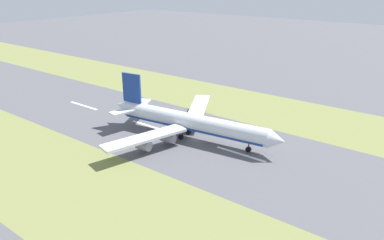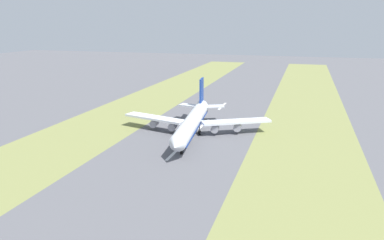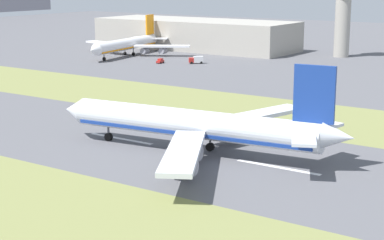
{
  "view_description": "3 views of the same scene",
  "coord_description": "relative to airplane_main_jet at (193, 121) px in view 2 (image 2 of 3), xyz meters",
  "views": [
    {
      "loc": [
        95.77,
        71.31,
        53.38
      ],
      "look_at": [
        -0.41,
        -1.85,
        7.0
      ],
      "focal_mm": 35.0,
      "sensor_mm": 36.0,
      "label": 1
    },
    {
      "loc": [
        -42.72,
        138.34,
        45.27
      ],
      "look_at": [
        -0.41,
        -1.85,
        7.0
      ],
      "focal_mm": 35.0,
      "sensor_mm": 36.0,
      "label": 2
    },
    {
      "loc": [
        -108.71,
        -75.41,
        36.5
      ],
      "look_at": [
        -0.41,
        -1.85,
        7.0
      ],
      "focal_mm": 60.0,
      "sensor_mm": 36.0,
      "label": 3
    }
  ],
  "objects": [
    {
      "name": "grass_median_west",
      "position": [
        -44.82,
        3.75,
        -6.02
      ],
      "size": [
        40.0,
        600.0,
        0.01
      ],
      "primitive_type": "cube",
      "color": "olive",
      "rests_on": "ground"
    },
    {
      "name": "centreline_dash_near",
      "position": [
        0.18,
        -58.11,
        -6.01
      ],
      "size": [
        1.2,
        18.0,
        0.01
      ],
      "primitive_type": "cube",
      "color": "silver",
      "rests_on": "ground"
    },
    {
      "name": "grass_median_east",
      "position": [
        45.18,
        3.75,
        -6.02
      ],
      "size": [
        40.0,
        600.0,
        0.01
      ],
      "primitive_type": "cube",
      "color": "olive",
      "rests_on": "ground"
    },
    {
      "name": "airplane_main_jet",
      "position": [
        0.0,
        0.0,
        0.0
      ],
      "size": [
        63.67,
        67.17,
        20.2
      ],
      "color": "silver",
      "rests_on": "ground"
    },
    {
      "name": "ground_plane",
      "position": [
        0.18,
        3.75,
        -6.02
      ],
      "size": [
        800.0,
        800.0,
        0.0
      ],
      "primitive_type": "plane",
      "color": "#56565B"
    },
    {
      "name": "centreline_dash_far",
      "position": [
        0.18,
        21.89,
        -6.01
      ],
      "size": [
        1.2,
        18.0,
        0.01
      ],
      "primitive_type": "cube",
      "color": "silver",
      "rests_on": "ground"
    },
    {
      "name": "centreline_dash_mid",
      "position": [
        0.18,
        -18.11,
        -6.01
      ],
      "size": [
        1.2,
        18.0,
        0.01
      ],
      "primitive_type": "cube",
      "color": "silver",
      "rests_on": "ground"
    }
  ]
}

